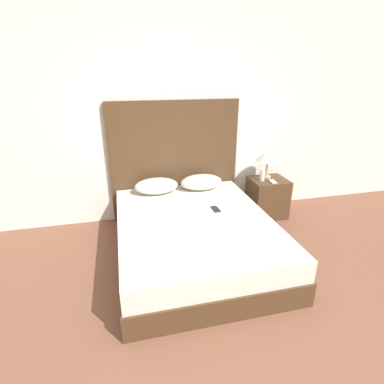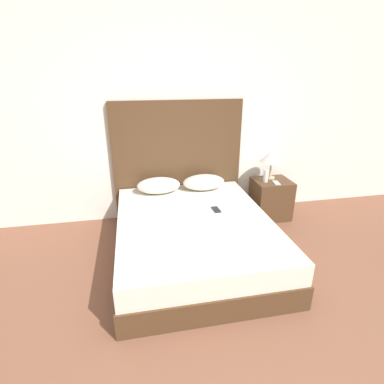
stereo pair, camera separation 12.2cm
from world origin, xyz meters
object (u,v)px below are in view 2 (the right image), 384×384
at_px(bed, 194,237).
at_px(table_lamp, 272,157).
at_px(phone_on_bed, 216,210).
at_px(phone_on_nightstand, 276,183).
at_px(nightstand, 271,199).

distance_m(bed, table_lamp, 1.54).
relative_size(bed, phone_on_bed, 12.73).
bearing_deg(phone_on_nightstand, bed, -153.43).
bearing_deg(phone_on_bed, phone_on_nightstand, 26.36).
height_order(bed, phone_on_nightstand, phone_on_nightstand).
height_order(phone_on_bed, table_lamp, table_lamp).
distance_m(bed, phone_on_nightstand, 1.36).
distance_m(bed, nightstand, 1.38).
xyz_separation_m(bed, nightstand, (1.19, 0.70, 0.04)).
relative_size(bed, phone_on_nightstand, 12.43).
xyz_separation_m(phone_on_bed, table_lamp, (0.91, 0.64, 0.36)).
bearing_deg(phone_on_nightstand, phone_on_bed, -153.64).
height_order(phone_on_bed, nightstand, nightstand).
bearing_deg(table_lamp, phone_on_nightstand, -88.01).
bearing_deg(phone_on_bed, table_lamp, 35.14).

